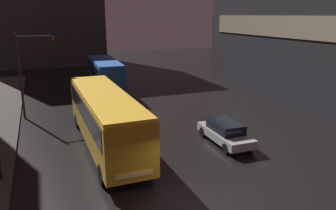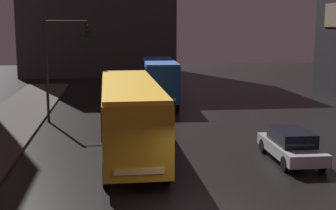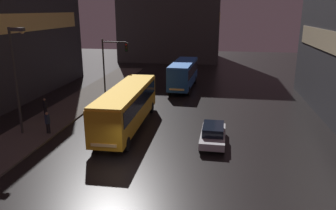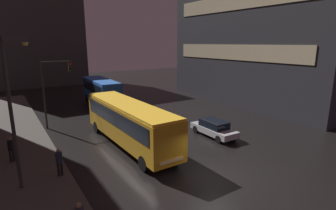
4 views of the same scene
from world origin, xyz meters
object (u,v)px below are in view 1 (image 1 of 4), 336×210
traffic_light_main (31,62)px  bus_near (105,114)px  bus_far (105,73)px  car_taxi (225,132)px

traffic_light_main → bus_near: bearing=-64.5°
bus_near → bus_far: bearing=-101.9°
bus_far → traffic_light_main: traffic_light_main is taller
car_taxi → traffic_light_main: traffic_light_main is taller
car_taxi → bus_near: bearing=-15.4°
bus_near → bus_far: bus_near is taller
traffic_light_main → car_taxi: bearing=-43.0°
bus_near → traffic_light_main: 9.07m
bus_near → bus_far: 14.78m
bus_far → car_taxi: bus_far is taller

